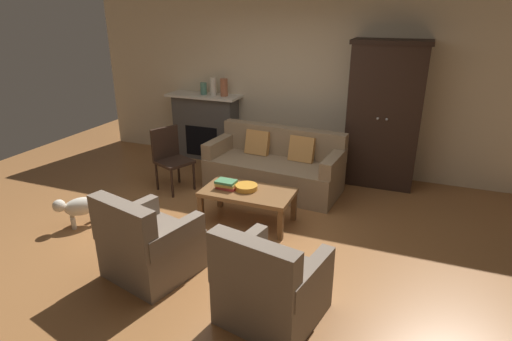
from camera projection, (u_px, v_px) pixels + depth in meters
The scene contains 15 objects.
ground_plane at pixel (232, 233), 4.93m from camera, with size 9.60×9.60×0.00m, color #9E6638.
back_wall at pixel (298, 81), 6.62m from camera, with size 7.20×0.10×2.80m, color beige.
fireplace at pixel (206, 126), 7.24m from camera, with size 1.26×0.48×1.12m.
armoire at pixel (384, 115), 5.99m from camera, with size 1.06×0.57×2.08m.
couch at pixel (275, 168), 6.05m from camera, with size 1.98×1.00×0.86m.
coffee_table at pixel (248, 195), 5.06m from camera, with size 1.10×0.60×0.42m.
fruit_bowl at pixel (246, 187), 5.06m from camera, with size 0.27×0.27×0.06m, color orange.
book_stack at pixel (227, 184), 5.09m from camera, with size 0.26×0.19×0.10m.
mantel_vase_jade at pixel (204, 89), 6.99m from camera, with size 0.11×0.11×0.20m, color slate.
mantel_vase_cream at pixel (213, 86), 6.91m from camera, with size 0.11×0.11×0.29m, color beige.
mantel_vase_terracotta at pixel (224, 87), 6.84m from camera, with size 0.12×0.12×0.29m, color #A86042.
armchair_near_left at pixel (149, 246), 4.07m from camera, with size 0.93×0.93×0.88m.
armchair_near_right at pixel (270, 287), 3.47m from camera, with size 0.90×0.90×0.88m.
side_chair_wooden at pixel (170, 155), 5.98m from camera, with size 0.58×0.58×0.90m.
dog at pixel (79, 207), 5.02m from camera, with size 0.44×0.47×0.39m.
Camera 1 is at (1.86, -3.91, 2.48)m, focal length 29.31 mm.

